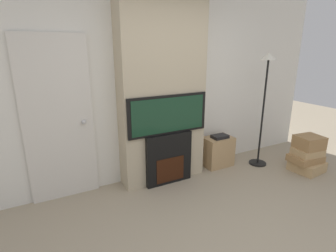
{
  "coord_description": "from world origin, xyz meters",
  "views": [
    {
      "loc": [
        -1.62,
        -1.35,
        1.87
      ],
      "look_at": [
        0.0,
        1.68,
        0.85
      ],
      "focal_mm": 28.0,
      "sensor_mm": 36.0,
      "label": 1
    }
  ],
  "objects_px": {
    "floor_lamp": "(265,91)",
    "media_stand": "(218,151)",
    "television": "(168,115)",
    "fireplace": "(168,158)",
    "box_stack": "(307,155)"
  },
  "relations": [
    {
      "from": "fireplace",
      "to": "media_stand",
      "type": "xyz_separation_m",
      "value": [
        0.99,
        0.11,
        -0.12
      ]
    },
    {
      "from": "television",
      "to": "floor_lamp",
      "type": "relative_size",
      "value": 0.65
    },
    {
      "from": "floor_lamp",
      "to": "box_stack",
      "type": "bearing_deg",
      "value": -48.16
    },
    {
      "from": "fireplace",
      "to": "floor_lamp",
      "type": "bearing_deg",
      "value": -5.96
    },
    {
      "from": "floor_lamp",
      "to": "media_stand",
      "type": "relative_size",
      "value": 3.36
    },
    {
      "from": "box_stack",
      "to": "television",
      "type": "bearing_deg",
      "value": 161.46
    },
    {
      "from": "fireplace",
      "to": "floor_lamp",
      "type": "distance_m",
      "value": 1.84
    },
    {
      "from": "television",
      "to": "floor_lamp",
      "type": "distance_m",
      "value": 1.64
    },
    {
      "from": "floor_lamp",
      "to": "media_stand",
      "type": "bearing_deg",
      "value": 156.24
    },
    {
      "from": "television",
      "to": "box_stack",
      "type": "xyz_separation_m",
      "value": [
        2.1,
        -0.7,
        -0.75
      ]
    },
    {
      "from": "box_stack",
      "to": "media_stand",
      "type": "xyz_separation_m",
      "value": [
        -1.12,
        0.82,
        -0.01
      ]
    },
    {
      "from": "media_stand",
      "to": "fireplace",
      "type": "bearing_deg",
      "value": -173.62
    },
    {
      "from": "floor_lamp",
      "to": "media_stand",
      "type": "height_order",
      "value": "floor_lamp"
    },
    {
      "from": "fireplace",
      "to": "box_stack",
      "type": "height_order",
      "value": "fireplace"
    },
    {
      "from": "television",
      "to": "box_stack",
      "type": "distance_m",
      "value": 2.34
    }
  ]
}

